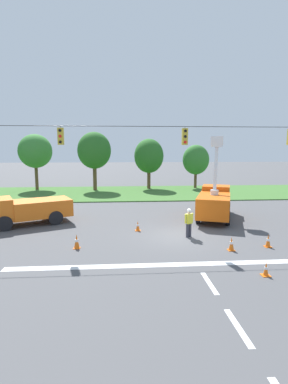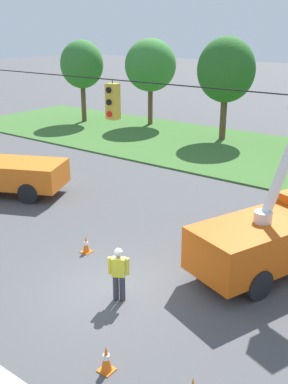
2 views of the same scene
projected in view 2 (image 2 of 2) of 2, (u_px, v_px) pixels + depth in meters
ground_plane at (111, 290)px, 14.37m from camera, size 200.00×200.00×0.00m
signal_gantry at (107, 157)px, 12.84m from camera, size 26.20×0.33×7.20m
tree_far_west at (82, 65)px, 38.29m from camera, size 3.64×3.68×7.00m
tree_west at (150, 65)px, 37.09m from camera, size 4.19×4.36×7.14m
tree_centre at (226, 70)px, 31.88m from camera, size 4.17×3.99×7.39m
utility_truck_bucket_lift at (277, 232)px, 15.19m from camera, size 4.25×6.62×6.25m
utility_truck_support_near at (5, 172)px, 22.46m from camera, size 6.25×4.65×2.01m
road_worker at (119, 271)px, 13.52m from camera, size 0.58×0.41×1.77m
traffic_cone_mid_left at (106, 359)px, 10.87m from camera, size 0.36×0.36×0.73m
traffic_cone_mid_right at (86, 245)px, 16.69m from camera, size 0.36×0.36×0.65m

